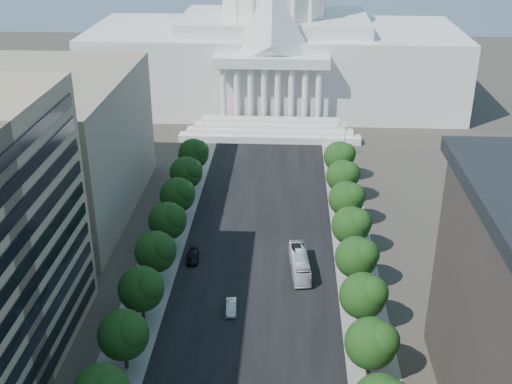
# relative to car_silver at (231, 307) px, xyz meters

# --- Properties ---
(road_asphalt) EXTENTS (30.00, 260.00, 0.01)m
(road_asphalt) POSITION_rel_car_silver_xyz_m (3.59, 26.77, -0.83)
(road_asphalt) COLOR black
(road_asphalt) RESTS_ON ground
(sidewalk_left) EXTENTS (8.00, 260.00, 0.02)m
(sidewalk_left) POSITION_rel_car_silver_xyz_m (-15.41, 26.77, -0.83)
(sidewalk_left) COLOR gray
(sidewalk_left) RESTS_ON ground
(sidewalk_right) EXTENTS (8.00, 260.00, 0.02)m
(sidewalk_right) POSITION_rel_car_silver_xyz_m (22.59, 26.77, -0.83)
(sidewalk_right) COLOR gray
(sidewalk_right) RESTS_ON ground
(capitol) EXTENTS (120.00, 56.00, 73.00)m
(capitol) POSITION_rel_car_silver_xyz_m (3.59, 121.66, 19.18)
(capitol) COLOR white
(capitol) RESTS_ON ground
(office_block_left_far) EXTENTS (38.00, 52.00, 30.00)m
(office_block_left_far) POSITION_rel_car_silver_xyz_m (-44.41, 36.77, 14.17)
(office_block_left_far) COLOR gray
(office_block_left_far) RESTS_ON ground
(tree_l_d) EXTENTS (7.79, 7.60, 9.97)m
(tree_l_d) POSITION_rel_car_silver_xyz_m (-14.07, -15.43, 5.63)
(tree_l_d) COLOR #33261C
(tree_l_d) RESTS_ON ground
(tree_l_e) EXTENTS (7.79, 7.60, 9.97)m
(tree_l_e) POSITION_rel_car_silver_xyz_m (-14.07, -3.43, 5.63)
(tree_l_e) COLOR #33261C
(tree_l_e) RESTS_ON ground
(tree_l_f) EXTENTS (7.79, 7.60, 9.97)m
(tree_l_f) POSITION_rel_car_silver_xyz_m (-14.07, 8.57, 5.63)
(tree_l_f) COLOR #33261C
(tree_l_f) RESTS_ON ground
(tree_l_g) EXTENTS (7.79, 7.60, 9.97)m
(tree_l_g) POSITION_rel_car_silver_xyz_m (-14.07, 20.57, 5.63)
(tree_l_g) COLOR #33261C
(tree_l_g) RESTS_ON ground
(tree_l_h) EXTENTS (7.79, 7.60, 9.97)m
(tree_l_h) POSITION_rel_car_silver_xyz_m (-14.07, 32.57, 5.63)
(tree_l_h) COLOR #33261C
(tree_l_h) RESTS_ON ground
(tree_l_i) EXTENTS (7.79, 7.60, 9.97)m
(tree_l_i) POSITION_rel_car_silver_xyz_m (-14.07, 44.57, 5.63)
(tree_l_i) COLOR #33261C
(tree_l_i) RESTS_ON ground
(tree_l_j) EXTENTS (7.79, 7.60, 9.97)m
(tree_l_j) POSITION_rel_car_silver_xyz_m (-14.07, 56.57, 5.63)
(tree_l_j) COLOR #33261C
(tree_l_j) RESTS_ON ground
(tree_r_d) EXTENTS (7.79, 7.60, 9.97)m
(tree_r_d) POSITION_rel_car_silver_xyz_m (21.93, -15.43, 5.63)
(tree_r_d) COLOR #33261C
(tree_r_d) RESTS_ON ground
(tree_r_e) EXTENTS (7.79, 7.60, 9.97)m
(tree_r_e) POSITION_rel_car_silver_xyz_m (21.93, -3.43, 5.63)
(tree_r_e) COLOR #33261C
(tree_r_e) RESTS_ON ground
(tree_r_f) EXTENTS (7.79, 7.60, 9.97)m
(tree_r_f) POSITION_rel_car_silver_xyz_m (21.93, 8.57, 5.63)
(tree_r_f) COLOR #33261C
(tree_r_f) RESTS_ON ground
(tree_r_g) EXTENTS (7.79, 7.60, 9.97)m
(tree_r_g) POSITION_rel_car_silver_xyz_m (21.93, 20.57, 5.63)
(tree_r_g) COLOR #33261C
(tree_r_g) RESTS_ON ground
(tree_r_h) EXTENTS (7.79, 7.60, 9.97)m
(tree_r_h) POSITION_rel_car_silver_xyz_m (21.93, 32.57, 5.63)
(tree_r_h) COLOR #33261C
(tree_r_h) RESTS_ON ground
(tree_r_i) EXTENTS (7.79, 7.60, 9.97)m
(tree_r_i) POSITION_rel_car_silver_xyz_m (21.93, 44.57, 5.63)
(tree_r_i) COLOR #33261C
(tree_r_i) RESTS_ON ground
(tree_r_j) EXTENTS (7.79, 7.60, 9.97)m
(tree_r_j) POSITION_rel_car_silver_xyz_m (21.93, 56.57, 5.63)
(tree_r_j) COLOR #33261C
(tree_r_j) RESTS_ON ground
(streetlight_c) EXTENTS (2.61, 0.44, 9.00)m
(streetlight_c) POSITION_rel_car_silver_xyz_m (23.50, -3.23, 5.00)
(streetlight_c) COLOR gray
(streetlight_c) RESTS_ON ground
(streetlight_d) EXTENTS (2.61, 0.44, 9.00)m
(streetlight_d) POSITION_rel_car_silver_xyz_m (23.50, 21.77, 5.00)
(streetlight_d) COLOR gray
(streetlight_d) RESTS_ON ground
(streetlight_e) EXTENTS (2.61, 0.44, 9.00)m
(streetlight_e) POSITION_rel_car_silver_xyz_m (23.50, 46.77, 5.00)
(streetlight_e) COLOR gray
(streetlight_e) RESTS_ON ground
(streetlight_f) EXTENTS (2.61, 0.44, 9.00)m
(streetlight_f) POSITION_rel_car_silver_xyz_m (23.50, 71.77, 5.00)
(streetlight_f) COLOR gray
(streetlight_f) RESTS_ON ground
(car_silver) EXTENTS (2.12, 5.13, 1.65)m
(car_silver) POSITION_rel_car_silver_xyz_m (0.00, 0.00, 0.00)
(car_silver) COLOR #B7BABF
(car_silver) RESTS_ON ground
(car_dark_b) EXTENTS (2.63, 5.72, 1.62)m
(car_dark_b) POSITION_rel_car_silver_xyz_m (-8.93, 16.34, -0.02)
(car_dark_b) COLOR black
(car_dark_b) RESTS_ON ground
(city_bus) EXTENTS (4.21, 13.15, 3.60)m
(city_bus) POSITION_rel_car_silver_xyz_m (11.73, 13.37, 0.97)
(city_bus) COLOR silver
(city_bus) RESTS_ON ground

